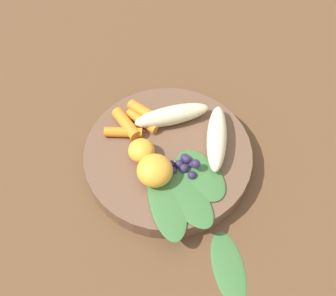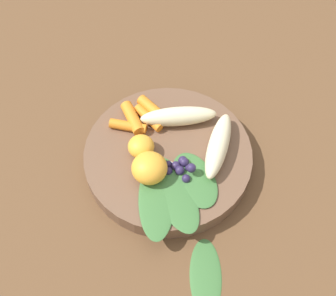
{
  "view_description": "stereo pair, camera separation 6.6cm",
  "coord_description": "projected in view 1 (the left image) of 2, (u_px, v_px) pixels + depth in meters",
  "views": [
    {
      "loc": [
        -0.36,
        0.07,
        0.59
      ],
      "look_at": [
        0.0,
        0.0,
        0.04
      ],
      "focal_mm": 45.79,
      "sensor_mm": 36.0,
      "label": 1
    },
    {
      "loc": [
        -0.37,
        0.01,
        0.59
      ],
      "look_at": [
        0.0,
        0.0,
        0.04
      ],
      "focal_mm": 45.79,
      "sensor_mm": 36.0,
      "label": 2
    }
  ],
  "objects": [
    {
      "name": "carrot_mid_right",
      "position": [
        126.0,
        124.0,
        0.69
      ],
      "size": [
        0.06,
        0.04,
        0.02
      ],
      "primitive_type": "cylinder",
      "rotation": [
        0.0,
        1.57,
        6.68
      ],
      "color": "orange",
      "rests_on": "bowl"
    },
    {
      "name": "blueberry_pile",
      "position": [
        185.0,
        165.0,
        0.65
      ],
      "size": [
        0.04,
        0.05,
        0.03
      ],
      "color": "#2D234C",
      "rests_on": "bowl"
    },
    {
      "name": "carrot_rear",
      "position": [
        123.0,
        132.0,
        0.68
      ],
      "size": [
        0.03,
        0.06,
        0.02
      ],
      "primitive_type": "cylinder",
      "rotation": [
        0.0,
        1.57,
        7.62
      ],
      "color": "orange",
      "rests_on": "bowl"
    },
    {
      "name": "carrot_front",
      "position": [
        146.0,
        113.0,
        0.7
      ],
      "size": [
        0.06,
        0.06,
        0.02
      ],
      "primitive_type": "cylinder",
      "rotation": [
        0.0,
        1.57,
        7.01
      ],
      "color": "orange",
      "rests_on": "bowl"
    },
    {
      "name": "kale_leaf_right",
      "position": [
        183.0,
        192.0,
        0.63
      ],
      "size": [
        0.15,
        0.1,
        0.01
      ],
      "primitive_type": "ellipsoid",
      "rotation": [
        0.0,
        0.0,
        9.8
      ],
      "color": "#3D7038",
      "rests_on": "bowl"
    },
    {
      "name": "ground_plane",
      "position": [
        168.0,
        162.0,
        0.7
      ],
      "size": [
        2.4,
        2.4,
        0.0
      ],
      "primitive_type": "plane",
      "color": "brown"
    },
    {
      "name": "banana_peeled_left",
      "position": [
        172.0,
        115.0,
        0.69
      ],
      "size": [
        0.04,
        0.13,
        0.03
      ],
      "primitive_type": "ellipsoid",
      "rotation": [
        0.0,
        0.0,
        7.93
      ],
      "color": "beige",
      "rests_on": "bowl"
    },
    {
      "name": "banana_peeled_right",
      "position": [
        216.0,
        136.0,
        0.67
      ],
      "size": [
        0.13,
        0.07,
        0.03
      ],
      "primitive_type": "ellipsoid",
      "rotation": [
        0.0,
        0.0,
        5.98
      ],
      "color": "beige",
      "rests_on": "bowl"
    },
    {
      "name": "carrot_mid_left",
      "position": [
        142.0,
        121.0,
        0.7
      ],
      "size": [
        0.05,
        0.05,
        0.01
      ],
      "primitive_type": "cylinder",
      "rotation": [
        0.0,
        1.57,
        6.98
      ],
      "color": "orange",
      "rests_on": "bowl"
    },
    {
      "name": "kale_leaf_rear",
      "position": [
        200.0,
        175.0,
        0.65
      ],
      "size": [
        0.12,
        0.09,
        0.01
      ],
      "primitive_type": "ellipsoid",
      "rotation": [
        0.0,
        0.0,
        9.79
      ],
      "color": "#3D7038",
      "rests_on": "bowl"
    },
    {
      "name": "coconut_shred_patch",
      "position": [
        170.0,
        173.0,
        0.65
      ],
      "size": [
        0.04,
        0.04,
        0.0
      ],
      "primitive_type": "cylinder",
      "color": "white",
      "rests_on": "bowl"
    },
    {
      "name": "kale_leaf_left",
      "position": [
        167.0,
        198.0,
        0.62
      ],
      "size": [
        0.14,
        0.06,
        0.01
      ],
      "primitive_type": "ellipsoid",
      "rotation": [
        0.0,
        0.0,
        9.41
      ],
      "color": "#3D7038",
      "rests_on": "bowl"
    },
    {
      "name": "orange_segment_near",
      "position": [
        155.0,
        170.0,
        0.63
      ],
      "size": [
        0.05,
        0.05,
        0.04
      ],
      "primitive_type": "ellipsoid",
      "color": "#F4A833",
      "rests_on": "bowl"
    },
    {
      "name": "orange_segment_far",
      "position": [
        142.0,
        151.0,
        0.65
      ],
      "size": [
        0.04,
        0.04,
        0.03
      ],
      "primitive_type": "ellipsoid",
      "color": "#F4A833",
      "rests_on": "bowl"
    },
    {
      "name": "kale_leaf_stray",
      "position": [
        229.0,
        267.0,
        0.6
      ],
      "size": [
        0.11,
        0.05,
        0.01
      ],
      "primitive_type": "ellipsoid",
      "rotation": [
        0.0,
        0.0,
        3.11
      ],
      "color": "#3D7038",
      "rests_on": "ground_plane"
    },
    {
      "name": "bowl",
      "position": [
        168.0,
        157.0,
        0.68
      ],
      "size": [
        0.27,
        0.27,
        0.03
      ],
      "primitive_type": "cylinder",
      "color": "brown",
      "rests_on": "ground_plane"
    }
  ]
}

